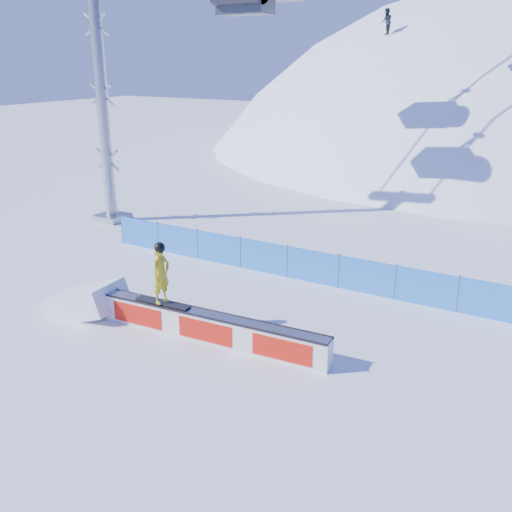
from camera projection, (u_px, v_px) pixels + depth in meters
The scene contains 6 objects.
ground at pixel (308, 348), 15.76m from camera, with size 160.00×160.00×0.00m, color silver.
snow_hill at pixel (487, 333), 55.90m from camera, with size 64.00×64.00×64.00m.
safety_fence at pixel (366, 277), 19.22m from camera, with size 22.05×0.05×1.30m.
rail_box at pixel (209, 327), 16.02m from camera, with size 7.21×0.95×0.86m.
snow_ramp at pixel (88, 311), 18.07m from camera, with size 2.25×1.50×0.85m, color silver, non-canonical shape.
snowboarder at pixel (161, 274), 16.24m from camera, with size 1.79×0.65×1.85m.
Camera 1 is at (5.84, -12.84, 7.61)m, focal length 40.00 mm.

